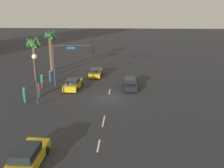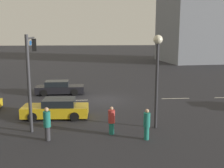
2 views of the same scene
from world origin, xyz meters
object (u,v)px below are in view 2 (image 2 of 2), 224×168
at_px(car_0, 56,109).
at_px(pedestrian_3, 112,120).
at_px(streetlamp, 157,63).
at_px(car_2, 59,88).
at_px(building_1, 204,12).
at_px(pedestrian_0, 147,124).
at_px(traffic_signal, 31,63).
at_px(pedestrian_1, 47,123).

distance_m(car_0, pedestrian_3, 5.08).
bearing_deg(streetlamp, car_2, -55.21).
relative_size(car_2, building_1, 0.23).
relative_size(car_0, building_1, 0.23).
height_order(car_0, streetlamp, streetlamp).
xyz_separation_m(streetlamp, pedestrian_3, (2.86, 0.89, -3.23)).
height_order(pedestrian_0, building_1, building_1).
relative_size(traffic_signal, streetlamp, 1.01).
height_order(car_2, building_1, building_1).
relative_size(car_0, streetlamp, 0.80).
height_order(car_0, car_2, car_0).
bearing_deg(car_2, pedestrian_0, 116.96).
relative_size(car_2, streetlamp, 0.80).
distance_m(pedestrian_1, building_1, 49.99).
distance_m(car_0, pedestrian_1, 4.24).
height_order(traffic_signal, pedestrian_3, traffic_signal).
height_order(car_0, traffic_signal, traffic_signal).
distance_m(car_0, traffic_signal, 3.76).
height_order(car_2, pedestrian_1, pedestrian_1).
bearing_deg(car_0, traffic_signal, 30.09).
xyz_separation_m(traffic_signal, streetlamp, (-7.94, 1.81, 0.08)).
bearing_deg(pedestrian_1, pedestrian_3, -169.02).
relative_size(car_2, pedestrian_0, 2.62).
bearing_deg(pedestrian_1, car_2, -86.82).
relative_size(pedestrian_1, building_1, 0.09).
bearing_deg(pedestrian_1, building_1, -121.65).
xyz_separation_m(car_2, streetlamp, (-7.17, 10.32, 3.49)).
height_order(car_2, streetlamp, streetlamp).
xyz_separation_m(car_0, traffic_signal, (1.41, 0.82, 3.39)).
xyz_separation_m(streetlamp, building_1, (-19.28, -40.24, 6.03)).
relative_size(traffic_signal, pedestrian_0, 3.28).
bearing_deg(streetlamp, car_0, -21.90).
xyz_separation_m(traffic_signal, pedestrian_3, (-5.07, 2.70, -3.15)).
bearing_deg(pedestrian_3, traffic_signal, -28.01).
height_order(streetlamp, building_1, building_1).
relative_size(car_2, pedestrian_1, 2.45).
bearing_deg(building_1, streetlamp, 58.76).
bearing_deg(pedestrian_1, traffic_signal, -67.21).
bearing_deg(traffic_signal, building_1, -125.31).
distance_m(pedestrian_1, pedestrian_3, 3.71).
bearing_deg(car_0, building_1, -124.46).
distance_m(pedestrian_3, building_1, 47.63).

